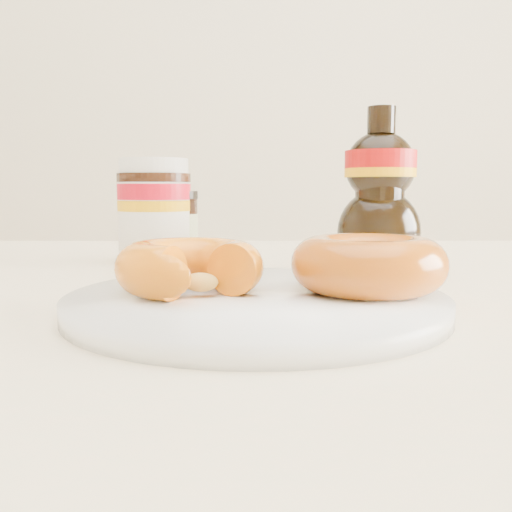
{
  "coord_description": "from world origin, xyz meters",
  "views": [
    {
      "loc": [
        -0.03,
        -0.43,
        0.84
      ],
      "look_at": [
        -0.02,
        0.02,
        0.79
      ],
      "focal_mm": 40.0,
      "sensor_mm": 36.0,
      "label": 1
    }
  ],
  "objects_px": {
    "donut_bitten": "(190,267)",
    "nutella_jar": "(154,207)",
    "syrup_bottle": "(380,190)",
    "dark_jar": "(176,227)",
    "plate": "(256,302)",
    "dining_table": "(281,369)",
    "donut_whole": "(368,264)"
  },
  "relations": [
    {
      "from": "donut_bitten",
      "to": "nutella_jar",
      "type": "height_order",
      "value": "nutella_jar"
    },
    {
      "from": "syrup_bottle",
      "to": "dark_jar",
      "type": "height_order",
      "value": "syrup_bottle"
    },
    {
      "from": "plate",
      "to": "syrup_bottle",
      "type": "xyz_separation_m",
      "value": [
        0.13,
        0.21,
        0.08
      ]
    },
    {
      "from": "syrup_bottle",
      "to": "dark_jar",
      "type": "distance_m",
      "value": 0.25
    },
    {
      "from": "syrup_bottle",
      "to": "plate",
      "type": "bearing_deg",
      "value": -122.27
    },
    {
      "from": "dining_table",
      "to": "donut_bitten",
      "type": "bearing_deg",
      "value": -120.99
    },
    {
      "from": "donut_whole",
      "to": "syrup_bottle",
      "type": "distance_m",
      "value": 0.21
    },
    {
      "from": "dining_table",
      "to": "donut_bitten",
      "type": "height_order",
      "value": "donut_bitten"
    },
    {
      "from": "donut_bitten",
      "to": "nutella_jar",
      "type": "bearing_deg",
      "value": 128.95
    },
    {
      "from": "donut_bitten",
      "to": "dining_table",
      "type": "bearing_deg",
      "value": 83.26
    },
    {
      "from": "dark_jar",
      "to": "plate",
      "type": "bearing_deg",
      "value": -72.02
    },
    {
      "from": "donut_whole",
      "to": "dark_jar",
      "type": "distance_m",
      "value": 0.34
    },
    {
      "from": "dining_table",
      "to": "syrup_bottle",
      "type": "bearing_deg",
      "value": 37.9
    },
    {
      "from": "plate",
      "to": "syrup_bottle",
      "type": "bearing_deg",
      "value": 57.73
    },
    {
      "from": "plate",
      "to": "syrup_bottle",
      "type": "distance_m",
      "value": 0.26
    },
    {
      "from": "syrup_bottle",
      "to": "dark_jar",
      "type": "relative_size",
      "value": 2.03
    },
    {
      "from": "plate",
      "to": "donut_whole",
      "type": "distance_m",
      "value": 0.09
    },
    {
      "from": "nutella_jar",
      "to": "dark_jar",
      "type": "height_order",
      "value": "nutella_jar"
    },
    {
      "from": "dining_table",
      "to": "dark_jar",
      "type": "xyz_separation_m",
      "value": [
        -0.12,
        0.18,
        0.13
      ]
    },
    {
      "from": "plate",
      "to": "donut_whole",
      "type": "bearing_deg",
      "value": 7.05
    },
    {
      "from": "plate",
      "to": "nutella_jar",
      "type": "relative_size",
      "value": 2.18
    },
    {
      "from": "dining_table",
      "to": "donut_whole",
      "type": "relative_size",
      "value": 12.29
    },
    {
      "from": "plate",
      "to": "donut_bitten",
      "type": "height_order",
      "value": "donut_bitten"
    },
    {
      "from": "nutella_jar",
      "to": "syrup_bottle",
      "type": "bearing_deg",
      "value": -17.1
    },
    {
      "from": "donut_whole",
      "to": "nutella_jar",
      "type": "bearing_deg",
      "value": 126.23
    },
    {
      "from": "donut_bitten",
      "to": "dark_jar",
      "type": "height_order",
      "value": "dark_jar"
    },
    {
      "from": "nutella_jar",
      "to": "dining_table",
      "type": "bearing_deg",
      "value": -48.02
    },
    {
      "from": "dining_table",
      "to": "donut_whole",
      "type": "bearing_deg",
      "value": -63.54
    },
    {
      "from": "donut_bitten",
      "to": "donut_whole",
      "type": "relative_size",
      "value": 0.94
    },
    {
      "from": "dining_table",
      "to": "syrup_bottle",
      "type": "relative_size",
      "value": 8.0
    },
    {
      "from": "plate",
      "to": "donut_whole",
      "type": "xyz_separation_m",
      "value": [
        0.08,
        0.01,
        0.03
      ]
    },
    {
      "from": "dark_jar",
      "to": "nutella_jar",
      "type": "bearing_deg",
      "value": -154.08
    }
  ]
}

